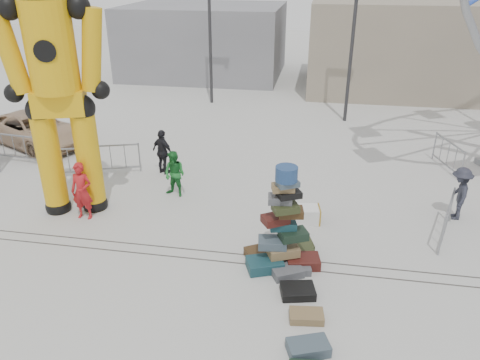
% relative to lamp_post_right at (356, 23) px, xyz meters
% --- Properties ---
extents(ground, '(90.00, 90.00, 0.00)m').
position_rel_lamp_post_right_xyz_m(ground, '(-3.09, -13.00, -4.48)').
color(ground, '#9E9E99').
rests_on(ground, ground).
extents(track_line_near, '(40.00, 0.04, 0.01)m').
position_rel_lamp_post_right_xyz_m(track_line_near, '(-3.09, -12.40, -4.48)').
color(track_line_near, '#47443F').
rests_on(track_line_near, ground).
extents(track_line_far, '(40.00, 0.04, 0.01)m').
position_rel_lamp_post_right_xyz_m(track_line_far, '(-3.09, -12.00, -4.48)').
color(track_line_far, '#47443F').
rests_on(track_line_far, ground).
extents(building_right, '(12.00, 8.00, 5.00)m').
position_rel_lamp_post_right_xyz_m(building_right, '(3.91, 7.00, -1.98)').
color(building_right, gray).
rests_on(building_right, ground).
extents(building_left, '(10.00, 8.00, 4.40)m').
position_rel_lamp_post_right_xyz_m(building_left, '(-9.09, 9.00, -2.28)').
color(building_left, gray).
rests_on(building_left, ground).
extents(lamp_post_right, '(1.41, 0.25, 8.00)m').
position_rel_lamp_post_right_xyz_m(lamp_post_right, '(0.00, 0.00, 0.00)').
color(lamp_post_right, '#2D2D30').
rests_on(lamp_post_right, ground).
extents(lamp_post_left, '(1.41, 0.25, 8.00)m').
position_rel_lamp_post_right_xyz_m(lamp_post_left, '(-7.00, 2.00, 0.00)').
color(lamp_post_left, '#2D2D30').
rests_on(lamp_post_left, ground).
extents(suitcase_tower, '(2.01, 1.74, 2.68)m').
position_rel_lamp_post_right_xyz_m(suitcase_tower, '(-2.01, -12.18, -3.73)').
color(suitcase_tower, '#173D46').
rests_on(suitcase_tower, ground).
extents(crash_test_dummy, '(2.93, 1.40, 7.40)m').
position_rel_lamp_post_right_xyz_m(crash_test_dummy, '(-8.48, -10.43, -0.58)').
color(crash_test_dummy, black).
rests_on(crash_test_dummy, ground).
extents(steamer_trunk, '(1.06, 0.71, 0.46)m').
position_rel_lamp_post_right_xyz_m(steamer_trunk, '(-1.60, -10.00, -4.25)').
color(steamer_trunk, silver).
rests_on(steamer_trunk, ground).
extents(row_case_0, '(0.85, 0.73, 0.20)m').
position_rel_lamp_post_right_xyz_m(row_case_0, '(-1.61, -11.47, -4.38)').
color(row_case_0, '#31381C').
rests_on(row_case_0, ground).
extents(row_case_1, '(0.72, 0.63, 0.19)m').
position_rel_lamp_post_right_xyz_m(row_case_1, '(-1.59, -12.47, -4.38)').
color(row_case_1, '#525459').
rests_on(row_case_1, ground).
extents(row_case_2, '(0.88, 0.73, 0.21)m').
position_rel_lamp_post_right_xyz_m(row_case_2, '(-1.53, -13.38, -4.38)').
color(row_case_2, black).
rests_on(row_case_2, ground).
extents(row_case_3, '(0.77, 0.53, 0.18)m').
position_rel_lamp_post_right_xyz_m(row_case_3, '(-1.29, -14.17, -4.39)').
color(row_case_3, olive).
rests_on(row_case_3, ground).
extents(row_case_4, '(0.93, 0.74, 0.24)m').
position_rel_lamp_post_right_xyz_m(row_case_4, '(-1.22, -15.09, -4.36)').
color(row_case_4, '#41525E').
rests_on(row_case_4, ground).
extents(barricade_dummy_a, '(2.00, 0.31, 1.10)m').
position_rel_lamp_post_right_xyz_m(barricade_dummy_a, '(-12.61, -7.27, -3.93)').
color(barricade_dummy_a, gray).
rests_on(barricade_dummy_a, ground).
extents(barricade_dummy_b, '(1.95, 0.66, 1.10)m').
position_rel_lamp_post_right_xyz_m(barricade_dummy_b, '(-9.86, -8.23, -3.93)').
color(barricade_dummy_b, gray).
rests_on(barricade_dummy_b, ground).
extents(barricade_dummy_c, '(1.94, 0.70, 1.10)m').
position_rel_lamp_post_right_xyz_m(barricade_dummy_c, '(-8.54, -7.67, -3.93)').
color(barricade_dummy_c, gray).
rests_on(barricade_dummy_c, ground).
extents(barricade_wheel_front, '(0.75, 1.92, 1.10)m').
position_rel_lamp_post_right_xyz_m(barricade_wheel_front, '(2.31, -10.20, -3.93)').
color(barricade_wheel_front, gray).
rests_on(barricade_wheel_front, ground).
extents(barricade_wheel_back, '(0.64, 1.95, 1.10)m').
position_rel_lamp_post_right_xyz_m(barricade_wheel_back, '(3.39, -5.28, -3.93)').
color(barricade_wheel_back, gray).
rests_on(barricade_wheel_back, ground).
extents(pedestrian_red, '(0.64, 0.42, 1.75)m').
position_rel_lamp_post_right_xyz_m(pedestrian_red, '(-7.99, -10.86, -3.61)').
color(pedestrian_red, '#A6171B').
rests_on(pedestrian_red, ground).
extents(pedestrian_green, '(0.88, 0.78, 1.52)m').
position_rel_lamp_post_right_xyz_m(pedestrian_green, '(-5.76, -9.01, -3.72)').
color(pedestrian_green, '#1A6B28').
rests_on(pedestrian_green, ground).
extents(pedestrian_black, '(1.03, 0.80, 1.63)m').
position_rel_lamp_post_right_xyz_m(pedestrian_black, '(-6.69, -7.37, -3.67)').
color(pedestrian_black, black).
rests_on(pedestrian_black, ground).
extents(pedestrian_grey, '(0.72, 1.11, 1.61)m').
position_rel_lamp_post_right_xyz_m(pedestrian_grey, '(2.86, -9.01, -3.68)').
color(pedestrian_grey, '#23252F').
rests_on(pedestrian_grey, ground).
extents(parked_suv, '(5.23, 4.02, 1.32)m').
position_rel_lamp_post_right_xyz_m(parked_suv, '(-12.83, -5.50, -3.82)').
color(parked_suv, tan).
rests_on(parked_suv, ground).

